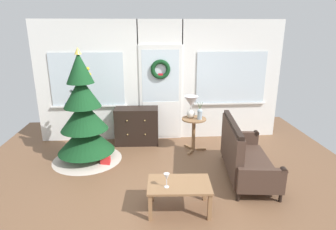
{
  "coord_description": "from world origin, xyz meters",
  "views": [
    {
      "loc": [
        -0.28,
        -3.89,
        2.38
      ],
      "look_at": [
        0.05,
        0.55,
        1.0
      ],
      "focal_mm": 30.23,
      "sensor_mm": 36.0,
      "label": 1
    }
  ],
  "objects": [
    {
      "name": "christmas_tree",
      "position": [
        -1.44,
        1.06,
        0.75
      ],
      "size": [
        1.28,
        1.28,
        2.07
      ],
      "color": "#4C331E",
      "rests_on": "ground"
    },
    {
      "name": "gift_box",
      "position": [
        -1.07,
        0.83,
        0.08
      ],
      "size": [
        0.17,
        0.15,
        0.17
      ],
      "primitive_type": "cube",
      "color": "red",
      "rests_on": "ground"
    },
    {
      "name": "coffee_table",
      "position": [
        0.12,
        -0.6,
        0.34
      ],
      "size": [
        0.87,
        0.57,
        0.4
      ],
      "color": "#8E6642",
      "rests_on": "ground"
    },
    {
      "name": "wine_glass",
      "position": [
        -0.06,
        -0.68,
        0.54
      ],
      "size": [
        0.08,
        0.08,
        0.2
      ],
      "color": "silver",
      "rests_on": "coffee_table"
    },
    {
      "name": "flower_vase",
      "position": [
        0.72,
        1.27,
        0.79
      ],
      "size": [
        0.11,
        0.1,
        0.35
      ],
      "color": "#99ADBC",
      "rests_on": "side_table"
    },
    {
      "name": "table_lamp",
      "position": [
        0.56,
        1.37,
        0.96
      ],
      "size": [
        0.28,
        0.28,
        0.44
      ],
      "color": "silver",
      "rests_on": "side_table"
    },
    {
      "name": "ground_plane",
      "position": [
        0.0,
        0.0,
        0.0
      ],
      "size": [
        6.76,
        6.76,
        0.0
      ],
      "primitive_type": "plane",
      "color": "brown"
    },
    {
      "name": "side_table",
      "position": [
        0.62,
        1.33,
        0.48
      ],
      "size": [
        0.5,
        0.48,
        0.68
      ],
      "color": "#8E6642",
      "rests_on": "ground"
    },
    {
      "name": "dresser_cabinet",
      "position": [
        -0.52,
        1.79,
        0.39
      ],
      "size": [
        0.92,
        0.47,
        0.78
      ],
      "color": "black",
      "rests_on": "ground"
    },
    {
      "name": "back_wall_with_door",
      "position": [
        0.0,
        2.08,
        1.28
      ],
      "size": [
        5.2,
        0.19,
        2.55
      ],
      "color": "white",
      "rests_on": "ground"
    },
    {
      "name": "settee_sofa",
      "position": [
        1.25,
        0.23,
        0.38
      ],
      "size": [
        0.87,
        1.61,
        0.96
      ],
      "color": "black",
      "rests_on": "ground"
    }
  ]
}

